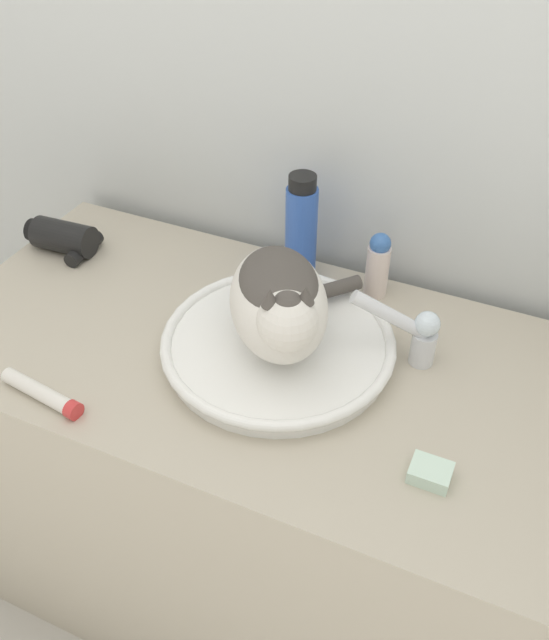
{
  "coord_description": "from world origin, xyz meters",
  "views": [
    {
      "loc": [
        0.37,
        -0.5,
        1.66
      ],
      "look_at": [
        0.01,
        0.3,
        0.92
      ],
      "focal_mm": 38.0,
      "sensor_mm": 36.0,
      "label": 1
    }
  ],
  "objects_px": {
    "cat": "(280,300)",
    "deodorant_stick": "(378,265)",
    "soap_bar": "(430,473)",
    "cream_tube": "(42,393)",
    "shampoo_bottle_tall": "(301,229)",
    "faucet": "(415,332)",
    "hair_dryer": "(65,238)"
  },
  "relations": [
    {
      "from": "shampoo_bottle_tall",
      "to": "hair_dryer",
      "type": "height_order",
      "value": "shampoo_bottle_tall"
    },
    {
      "from": "faucet",
      "to": "hair_dryer",
      "type": "height_order",
      "value": "faucet"
    },
    {
      "from": "deodorant_stick",
      "to": "hair_dryer",
      "type": "xyz_separation_m",
      "value": [
        -0.65,
        -0.13,
        -0.04
      ]
    },
    {
      "from": "shampoo_bottle_tall",
      "to": "deodorant_stick",
      "type": "bearing_deg",
      "value": 0.0
    },
    {
      "from": "faucet",
      "to": "hair_dryer",
      "type": "bearing_deg",
      "value": -22.17
    },
    {
      "from": "cat",
      "to": "soap_bar",
      "type": "relative_size",
      "value": 5.82
    },
    {
      "from": "faucet",
      "to": "shampoo_bottle_tall",
      "type": "height_order",
      "value": "shampoo_bottle_tall"
    },
    {
      "from": "cat",
      "to": "cream_tube",
      "type": "height_order",
      "value": "cat"
    },
    {
      "from": "faucet",
      "to": "cream_tube",
      "type": "height_order",
      "value": "faucet"
    },
    {
      "from": "cat",
      "to": "soap_bar",
      "type": "height_order",
      "value": "cat"
    },
    {
      "from": "shampoo_bottle_tall",
      "to": "hair_dryer",
      "type": "xyz_separation_m",
      "value": [
        -0.49,
        -0.13,
        -0.08
      ]
    },
    {
      "from": "deodorant_stick",
      "to": "shampoo_bottle_tall",
      "type": "distance_m",
      "value": 0.17
    },
    {
      "from": "deodorant_stick",
      "to": "cat",
      "type": "bearing_deg",
      "value": -111.2
    },
    {
      "from": "deodorant_stick",
      "to": "hair_dryer",
      "type": "relative_size",
      "value": 0.9
    },
    {
      "from": "cat",
      "to": "soap_bar",
      "type": "xyz_separation_m",
      "value": [
        0.31,
        -0.15,
        -0.12
      ]
    },
    {
      "from": "faucet",
      "to": "soap_bar",
      "type": "distance_m",
      "value": 0.26
    },
    {
      "from": "shampoo_bottle_tall",
      "to": "hair_dryer",
      "type": "bearing_deg",
      "value": -165.27
    },
    {
      "from": "cream_tube",
      "to": "hair_dryer",
      "type": "xyz_separation_m",
      "value": [
        -0.24,
        0.38,
        0.02
      ]
    },
    {
      "from": "cat",
      "to": "deodorant_stick",
      "type": "xyz_separation_m",
      "value": [
        0.1,
        0.25,
        -0.06
      ]
    },
    {
      "from": "cream_tube",
      "to": "deodorant_stick",
      "type": "bearing_deg",
      "value": 50.56
    },
    {
      "from": "deodorant_stick",
      "to": "cream_tube",
      "type": "height_order",
      "value": "deodorant_stick"
    },
    {
      "from": "deodorant_stick",
      "to": "hair_dryer",
      "type": "distance_m",
      "value": 0.67
    },
    {
      "from": "hair_dryer",
      "to": "soap_bar",
      "type": "distance_m",
      "value": 0.91
    },
    {
      "from": "shampoo_bottle_tall",
      "to": "faucet",
      "type": "bearing_deg",
      "value": -30.2
    },
    {
      "from": "shampoo_bottle_tall",
      "to": "cat",
      "type": "bearing_deg",
      "value": -75.5
    },
    {
      "from": "faucet",
      "to": "deodorant_stick",
      "type": "distance_m",
      "value": 0.2
    },
    {
      "from": "hair_dryer",
      "to": "cat",
      "type": "bearing_deg",
      "value": 164.27
    },
    {
      "from": "cat",
      "to": "shampoo_bottle_tall",
      "type": "xyz_separation_m",
      "value": [
        -0.06,
        0.25,
        -0.02
      ]
    },
    {
      "from": "shampoo_bottle_tall",
      "to": "cream_tube",
      "type": "relative_size",
      "value": 1.35
    },
    {
      "from": "deodorant_stick",
      "to": "hair_dryer",
      "type": "bearing_deg",
      "value": -168.81
    },
    {
      "from": "soap_bar",
      "to": "hair_dryer",
      "type": "bearing_deg",
      "value": 162.79
    },
    {
      "from": "deodorant_stick",
      "to": "cream_tube",
      "type": "bearing_deg",
      "value": -129.44
    }
  ]
}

